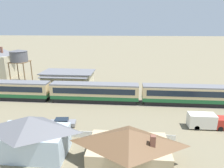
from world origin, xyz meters
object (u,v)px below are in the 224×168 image
object	(u,v)px
station_building	(68,80)
cottage_grey_roof_2	(31,135)
water_tower	(19,56)
delivery_truck_red	(206,121)
cottage_brown_roof	(129,146)
passenger_train	(96,92)
parked_car_grey	(62,123)

from	to	relation	value
station_building	cottage_grey_roof_2	size ratio (longest dim) A/B	1.42
station_building	water_tower	size ratio (longest dim) A/B	1.40
water_tower	delivery_truck_red	size ratio (longest dim) A/B	1.59
cottage_brown_roof	delivery_truck_red	xyz separation A→B (m)	(12.50, 9.75, -1.10)
cottage_brown_roof	passenger_train	bearing A→B (deg)	110.09
parked_car_grey	station_building	bearing A→B (deg)	98.29
station_building	cottage_grey_roof_2	world-z (taller)	cottage_grey_roof_2
cottage_brown_roof	parked_car_grey	bearing A→B (deg)	142.69
parked_car_grey	passenger_train	bearing A→B (deg)	65.96
cottage_grey_roof_2	parked_car_grey	distance (m)	8.11
cottage_brown_roof	delivery_truck_red	bearing A→B (deg)	37.94
cottage_grey_roof_2	cottage_brown_roof	xyz separation A→B (m)	(12.35, -0.69, -0.44)
station_building	passenger_train	bearing A→B (deg)	-47.21
station_building	cottage_brown_roof	world-z (taller)	cottage_brown_roof
station_building	water_tower	bearing A→B (deg)	165.21
station_building	parked_car_grey	distance (m)	21.75
water_tower	delivery_truck_red	bearing A→B (deg)	-28.32
station_building	delivery_truck_red	xyz separation A→B (m)	(28.71, -19.69, -1.02)
passenger_train	delivery_truck_red	world-z (taller)	passenger_train
station_building	delivery_truck_red	world-z (taller)	station_building
cottage_brown_roof	station_building	bearing A→B (deg)	118.83
station_building	parked_car_grey	size ratio (longest dim) A/B	3.04
cottage_brown_roof	water_tower	bearing A→B (deg)	133.29
parked_car_grey	delivery_truck_red	distance (m)	23.56
passenger_train	station_building	bearing A→B (deg)	132.79
water_tower	parked_car_grey	size ratio (longest dim) A/B	2.17
cottage_grey_roof_2	parked_car_grey	world-z (taller)	cottage_grey_roof_2
parked_car_grey	delivery_truck_red	size ratio (longest dim) A/B	0.73
water_tower	cottage_brown_roof	xyz separation A→B (m)	(31.56, -33.49, -5.42)
delivery_truck_red	passenger_train	bearing A→B (deg)	153.15
passenger_train	cottage_brown_roof	size ratio (longest dim) A/B	5.74
station_building	cottage_grey_roof_2	bearing A→B (deg)	-82.36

